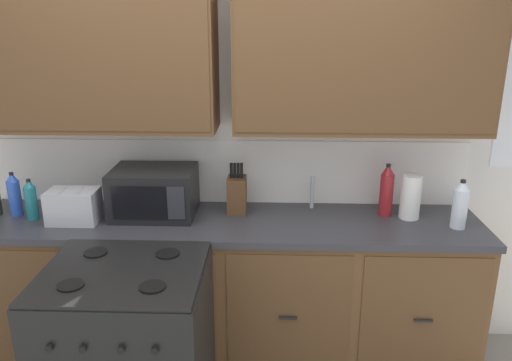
# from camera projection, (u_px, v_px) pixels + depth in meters

# --- Properties ---
(wall_unit) EXTENTS (4.12, 0.40, 2.46)m
(wall_unit) POSITION_uv_depth(u_px,v_px,m) (227.00, 88.00, 2.89)
(wall_unit) COLOR white
(wall_unit) RESTS_ON ground_plane
(counter_run) EXTENTS (2.95, 0.64, 0.94)m
(counter_run) POSITION_uv_depth(u_px,v_px,m) (227.00, 289.00, 3.07)
(counter_run) COLOR black
(counter_run) RESTS_ON ground_plane
(stove_range) EXTENTS (0.76, 0.68, 0.95)m
(stove_range) POSITION_uv_depth(u_px,v_px,m) (130.00, 355.00, 2.49)
(stove_range) COLOR black
(stove_range) RESTS_ON ground_plane
(microwave) EXTENTS (0.48, 0.37, 0.28)m
(microwave) POSITION_uv_depth(u_px,v_px,m) (154.00, 192.00, 2.96)
(microwave) COLOR black
(microwave) RESTS_ON counter_run
(toaster) EXTENTS (0.28, 0.18, 0.19)m
(toaster) POSITION_uv_depth(u_px,v_px,m) (74.00, 206.00, 2.87)
(toaster) COLOR #B7B7BC
(toaster) RESTS_ON counter_run
(knife_block) EXTENTS (0.11, 0.14, 0.31)m
(knife_block) POSITION_uv_depth(u_px,v_px,m) (237.00, 194.00, 3.00)
(knife_block) COLOR #52361E
(knife_block) RESTS_ON counter_run
(sink_faucet) EXTENTS (0.02, 0.02, 0.20)m
(sink_faucet) POSITION_uv_depth(u_px,v_px,m) (312.00, 192.00, 3.08)
(sink_faucet) COLOR #B2B5BA
(sink_faucet) RESTS_ON counter_run
(paper_towel_roll) EXTENTS (0.12, 0.12, 0.26)m
(paper_towel_roll) POSITION_uv_depth(u_px,v_px,m) (410.00, 197.00, 2.91)
(paper_towel_roll) COLOR white
(paper_towel_roll) RESTS_ON counter_run
(bottle_blue) EXTENTS (0.07, 0.07, 0.26)m
(bottle_blue) POSITION_uv_depth(u_px,v_px,m) (14.00, 194.00, 2.96)
(bottle_blue) COLOR blue
(bottle_blue) RESTS_ON counter_run
(bottle_red) EXTENTS (0.08, 0.08, 0.31)m
(bottle_red) POSITION_uv_depth(u_px,v_px,m) (386.00, 190.00, 2.95)
(bottle_red) COLOR maroon
(bottle_red) RESTS_ON counter_run
(bottle_clear) EXTENTS (0.08, 0.08, 0.28)m
(bottle_clear) POSITION_uv_depth(u_px,v_px,m) (460.00, 205.00, 2.77)
(bottle_clear) COLOR silver
(bottle_clear) RESTS_ON counter_run
(bottle_teal) EXTENTS (0.07, 0.07, 0.24)m
(bottle_teal) POSITION_uv_depth(u_px,v_px,m) (31.00, 200.00, 2.90)
(bottle_teal) COLOR #1E707A
(bottle_teal) RESTS_ON counter_run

